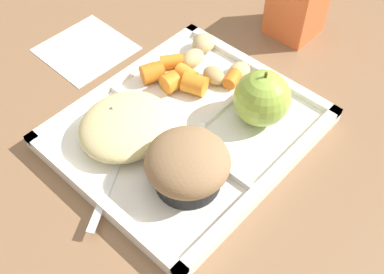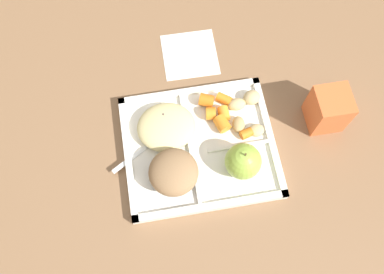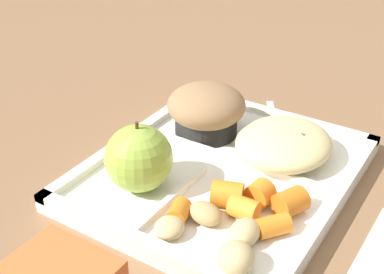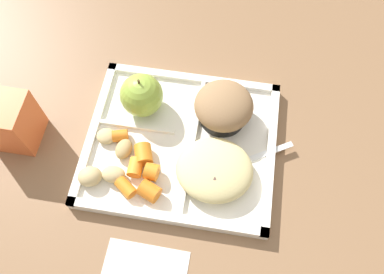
% 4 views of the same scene
% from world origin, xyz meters
% --- Properties ---
extents(ground, '(6.00, 6.00, 0.00)m').
position_xyz_m(ground, '(0.00, 0.00, 0.00)').
color(ground, '#846042').
extents(lunch_tray, '(0.31, 0.27, 0.02)m').
position_xyz_m(lunch_tray, '(-0.00, 0.00, 0.01)').
color(lunch_tray, white).
rests_on(lunch_tray, ground).
extents(green_apple, '(0.07, 0.07, 0.08)m').
position_xyz_m(green_apple, '(-0.08, 0.06, 0.05)').
color(green_apple, '#93B742').
rests_on(green_apple, lunch_tray).
extents(bran_muffin, '(0.10, 0.10, 0.06)m').
position_xyz_m(bran_muffin, '(0.06, 0.06, 0.05)').
color(bran_muffin, black).
rests_on(bran_muffin, lunch_tray).
extents(carrot_slice_large, '(0.04, 0.04, 0.03)m').
position_xyz_m(carrot_slice_large, '(-0.03, -0.10, 0.03)').
color(carrot_slice_large, orange).
rests_on(carrot_slice_large, lunch_tray).
extents(carrot_slice_near_corner, '(0.04, 0.04, 0.03)m').
position_xyz_m(carrot_slice_near_corner, '(-0.05, -0.04, 0.03)').
color(carrot_slice_near_corner, orange).
rests_on(carrot_slice_near_corner, lunch_tray).
extents(carrot_slice_small, '(0.04, 0.04, 0.02)m').
position_xyz_m(carrot_slice_small, '(-0.07, -0.09, 0.02)').
color(carrot_slice_small, orange).
rests_on(carrot_slice_small, lunch_tray).
extents(carrot_slice_tilted, '(0.02, 0.03, 0.02)m').
position_xyz_m(carrot_slice_tilted, '(-0.06, -0.06, 0.02)').
color(carrot_slice_tilted, orange).
rests_on(carrot_slice_tilted, lunch_tray).
extents(carrot_slice_edge, '(0.03, 0.03, 0.02)m').
position_xyz_m(carrot_slice_edge, '(-0.10, -0.01, 0.02)').
color(carrot_slice_edge, orange).
rests_on(carrot_slice_edge, lunch_tray).
extents(carrot_slice_diagonal, '(0.02, 0.03, 0.03)m').
position_xyz_m(carrot_slice_diagonal, '(-0.03, -0.06, 0.03)').
color(carrot_slice_diagonal, orange).
rests_on(carrot_slice_diagonal, lunch_tray).
extents(potato_chunk_browned, '(0.05, 0.04, 0.03)m').
position_xyz_m(potato_chunk_browned, '(-0.13, -0.09, 0.03)').
color(potato_chunk_browned, tan).
rests_on(potato_chunk_browned, lunch_tray).
extents(potato_chunk_golden, '(0.04, 0.03, 0.02)m').
position_xyz_m(potato_chunk_golden, '(-0.09, -0.08, 0.02)').
color(potato_chunk_golden, tan).
rests_on(potato_chunk_golden, lunch_tray).
extents(potato_chunk_large, '(0.03, 0.04, 0.02)m').
position_xyz_m(potato_chunk_large, '(-0.09, -0.03, 0.02)').
color(potato_chunk_large, tan).
rests_on(potato_chunk_large, lunch_tray).
extents(potato_chunk_small, '(0.03, 0.03, 0.02)m').
position_xyz_m(potato_chunk_small, '(-0.12, -0.01, 0.02)').
color(potato_chunk_small, tan).
rests_on(potato_chunk_small, lunch_tray).
extents(egg_noodle_pile, '(0.12, 0.11, 0.04)m').
position_xyz_m(egg_noodle_pile, '(0.06, -0.05, 0.03)').
color(egg_noodle_pile, beige).
rests_on(egg_noodle_pile, lunch_tray).
extents(meatball_center, '(0.04, 0.04, 0.04)m').
position_xyz_m(meatball_center, '(0.06, -0.07, 0.03)').
color(meatball_center, brown).
rests_on(meatball_center, lunch_tray).
extents(meatball_back, '(0.03, 0.03, 0.03)m').
position_xyz_m(meatball_back, '(0.06, -0.06, 0.03)').
color(meatball_back, brown).
rests_on(meatball_back, lunch_tray).
extents(meatball_side, '(0.03, 0.03, 0.03)m').
position_xyz_m(meatball_side, '(0.03, -0.04, 0.03)').
color(meatball_side, '#755B4C').
rests_on(meatball_side, lunch_tray).
extents(plastic_fork, '(0.15, 0.09, 0.00)m').
position_xyz_m(plastic_fork, '(0.10, -0.02, 0.01)').
color(plastic_fork, white).
rests_on(plastic_fork, lunch_tray).
extents(milk_carton, '(0.07, 0.07, 0.10)m').
position_xyz_m(milk_carton, '(-0.27, -0.02, 0.05)').
color(milk_carton, orange).
rests_on(milk_carton, ground).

